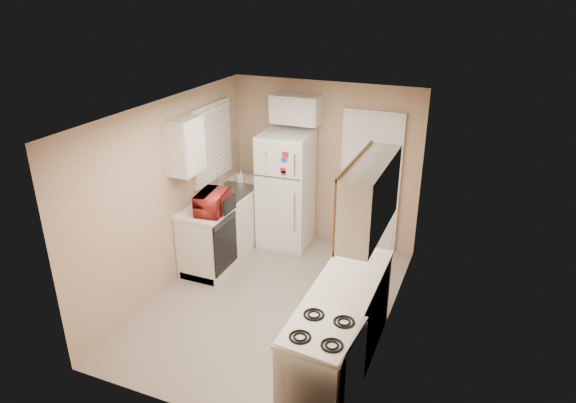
% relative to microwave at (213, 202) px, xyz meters
% --- Properties ---
extents(floor, '(3.80, 3.80, 0.00)m').
position_rel_microwave_xyz_m(floor, '(0.98, -0.34, -1.05)').
color(floor, '#AEA091').
rests_on(floor, ground).
extents(ceiling, '(3.80, 3.80, 0.00)m').
position_rel_microwave_xyz_m(ceiling, '(0.98, -0.34, 1.35)').
color(ceiling, white).
rests_on(ceiling, floor).
extents(wall_left, '(3.80, 3.80, 0.00)m').
position_rel_microwave_xyz_m(wall_left, '(-0.42, -0.34, 0.15)').
color(wall_left, tan).
rests_on(wall_left, floor).
extents(wall_right, '(3.80, 3.80, 0.00)m').
position_rel_microwave_xyz_m(wall_right, '(2.38, -0.34, 0.15)').
color(wall_right, tan).
rests_on(wall_right, floor).
extents(wall_back, '(2.80, 2.80, 0.00)m').
position_rel_microwave_xyz_m(wall_back, '(0.98, 1.56, 0.15)').
color(wall_back, tan).
rests_on(wall_back, floor).
extents(wall_front, '(2.80, 2.80, 0.00)m').
position_rel_microwave_xyz_m(wall_front, '(0.98, -2.24, 0.15)').
color(wall_front, tan).
rests_on(wall_front, floor).
extents(left_counter, '(0.60, 1.80, 0.90)m').
position_rel_microwave_xyz_m(left_counter, '(-0.12, 0.56, -0.60)').
color(left_counter, silver).
rests_on(left_counter, floor).
extents(dishwasher, '(0.03, 0.58, 0.72)m').
position_rel_microwave_xyz_m(dishwasher, '(0.17, -0.04, -0.56)').
color(dishwasher, black).
rests_on(dishwasher, floor).
extents(sink, '(0.54, 0.74, 0.16)m').
position_rel_microwave_xyz_m(sink, '(-0.12, 0.71, -0.19)').
color(sink, gray).
rests_on(sink, left_counter).
extents(microwave, '(0.54, 0.35, 0.33)m').
position_rel_microwave_xyz_m(microwave, '(0.00, 0.00, 0.00)').
color(microwave, maroon).
rests_on(microwave, left_counter).
extents(soap_bottle, '(0.11, 0.11, 0.19)m').
position_rel_microwave_xyz_m(soap_bottle, '(-0.17, 1.11, -0.05)').
color(soap_bottle, silver).
rests_on(soap_bottle, left_counter).
extents(window_blinds, '(0.10, 0.98, 1.08)m').
position_rel_microwave_xyz_m(window_blinds, '(-0.38, 0.71, 0.55)').
color(window_blinds, silver).
rests_on(window_blinds, wall_left).
extents(upper_cabinet_left, '(0.30, 0.45, 0.70)m').
position_rel_microwave_xyz_m(upper_cabinet_left, '(-0.27, -0.12, 0.75)').
color(upper_cabinet_left, silver).
rests_on(upper_cabinet_left, wall_left).
extents(refrigerator, '(0.74, 0.72, 1.71)m').
position_rel_microwave_xyz_m(refrigerator, '(0.53, 1.17, -0.20)').
color(refrigerator, white).
rests_on(refrigerator, floor).
extents(cabinet_over_fridge, '(0.70, 0.30, 0.40)m').
position_rel_microwave_xyz_m(cabinet_over_fridge, '(0.58, 1.41, 0.95)').
color(cabinet_over_fridge, silver).
rests_on(cabinet_over_fridge, wall_back).
extents(interior_door, '(0.86, 0.06, 2.08)m').
position_rel_microwave_xyz_m(interior_door, '(1.68, 1.52, -0.03)').
color(interior_door, white).
rests_on(interior_door, floor).
extents(right_counter, '(0.60, 2.00, 0.90)m').
position_rel_microwave_xyz_m(right_counter, '(2.08, -1.14, -0.60)').
color(right_counter, silver).
rests_on(right_counter, floor).
extents(stove, '(0.64, 0.76, 0.86)m').
position_rel_microwave_xyz_m(stove, '(2.11, -1.79, -0.62)').
color(stove, white).
rests_on(stove, floor).
extents(upper_cabinet_right, '(0.30, 1.20, 0.70)m').
position_rel_microwave_xyz_m(upper_cabinet_right, '(2.23, -0.84, 0.75)').
color(upper_cabinet_right, silver).
rests_on(upper_cabinet_right, wall_right).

